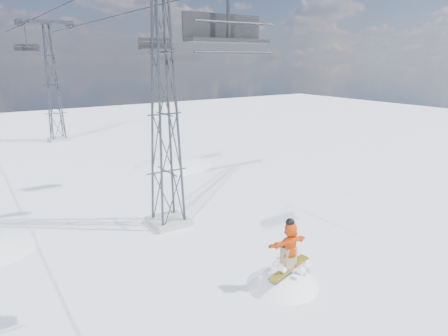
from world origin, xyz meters
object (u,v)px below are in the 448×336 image
(lift_tower_near, at_px, (165,115))
(lift_chair_near, at_px, (226,30))
(snowboarder_jump, at_px, (281,323))
(lift_tower_far, at_px, (53,85))

(lift_tower_near, height_order, lift_chair_near, lift_tower_near)
(lift_tower_near, xyz_separation_m, snowboarder_jump, (1.03, -7.29, -7.10))
(lift_tower_far, height_order, snowboarder_jump, lift_tower_far)
(lift_tower_far, relative_size, lift_chair_near, 4.15)
(lift_tower_far, distance_m, lift_chair_near, 33.63)
(snowboarder_jump, distance_m, lift_chair_near, 10.83)
(lift_tower_near, height_order, snowboarder_jump, lift_tower_near)
(lift_tower_near, distance_m, lift_tower_far, 25.00)
(lift_tower_far, height_order, lift_chair_near, lift_tower_far)
(lift_tower_near, height_order, lift_tower_far, same)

